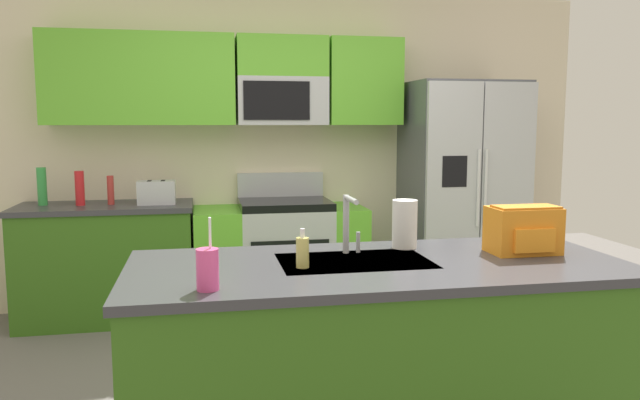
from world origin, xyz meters
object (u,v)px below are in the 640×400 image
drink_cup_pink (208,269)px  soap_dispenser (303,252)px  range_oven (280,256)px  pepper_mill (111,190)px  paper_towel_roll (405,224)px  bottle_red (80,188)px  toaster (157,192)px  refrigerator (461,194)px  bottle_green (42,186)px  sink_faucet (349,219)px  backpack (524,229)px

drink_cup_pink → soap_dispenser: drink_cup_pink is taller
range_oven → pepper_mill: pepper_mill is taller
paper_towel_roll → pepper_mill: bearing=130.1°
pepper_mill → bottle_red: (-0.22, -0.01, 0.02)m
range_oven → toaster: bearing=-176.8°
refrigerator → paper_towel_roll: 2.23m
bottle_green → drink_cup_pink: (1.20, -2.64, -0.06)m
bottle_green → paper_towel_roll: 2.97m
toaster → bottle_red: size_ratio=1.08×
toaster → sink_faucet: bearing=-63.3°
bottle_red → sink_faucet: size_ratio=0.92×
pepper_mill → soap_dispenser: (1.10, -2.30, -0.04)m
sink_faucet → drink_cup_pink: size_ratio=1.02×
bottle_red → drink_cup_pink: 2.74m
refrigerator → bottle_green: (-3.31, 0.12, 0.12)m
bottle_green → refrigerator: bearing=-2.1°
drink_cup_pink → range_oven: bearing=77.0°
sink_faucet → bottle_green: bearing=131.2°
sink_faucet → drink_cup_pink: 0.84m
bottle_green → paper_towel_roll: bottle_green is taller
pepper_mill → range_oven: bearing=0.1°
range_oven → bottle_red: size_ratio=5.24×
backpack → sink_faucet: bearing=170.9°
range_oven → bottle_red: 1.62m
bottle_green → soap_dispenser: bottle_green is taller
pepper_mill → bottle_green: bearing=174.1°
backpack → bottle_red: bearing=137.6°
drink_cup_pink → paper_towel_roll: drink_cup_pink is taller
pepper_mill → paper_towel_roll: (1.67, -1.98, 0.01)m
range_oven → drink_cup_pink: bearing=-103.0°
toaster → pepper_mill: size_ratio=1.28×
bottle_red → soap_dispenser: (1.32, -2.29, -0.06)m
toaster → backpack: 2.84m
pepper_mill → drink_cup_pink: size_ratio=0.79×
sink_faucet → refrigerator: bearing=54.1°
paper_towel_roll → bottle_green: bearing=136.9°
paper_towel_roll → backpack: (0.52, -0.23, -0.00)m
sink_faucet → soap_dispenser: (-0.26, -0.23, -0.10)m
range_oven → drink_cup_pink: size_ratio=4.92×
drink_cup_pink → backpack: size_ratio=0.86×
toaster → paper_towel_roll: size_ratio=1.17×
pepper_mill → bottle_red: 0.22m
bottle_green → bottle_red: bearing=-12.3°
refrigerator → toaster: bearing=179.5°
sink_faucet → soap_dispenser: 0.36m
paper_towel_roll → toaster: bearing=124.5°
soap_dispenser → bottle_green: bearing=124.3°
bottle_red → drink_cup_pink: bearing=-70.4°
refrigerator → pepper_mill: 2.81m
bottle_red → soap_dispenser: 2.64m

